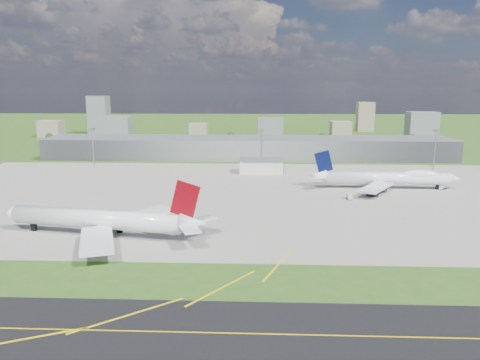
{
  "coord_description": "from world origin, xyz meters",
  "views": [
    {
      "loc": [
        9.3,
        -184.47,
        49.72
      ],
      "look_at": [
        0.04,
        28.54,
        9.0
      ],
      "focal_mm": 35.0,
      "sensor_mm": 36.0,
      "label": 1
    }
  ],
  "objects_px": {
    "airliner_blue_quad": "(387,178)",
    "van_white_near": "(349,197)",
    "airliner_red_twin": "(103,221)",
    "tug_yellow": "(140,223)",
    "van_white_far": "(442,187)"
  },
  "relations": [
    {
      "from": "airliner_red_twin",
      "to": "tug_yellow",
      "type": "bearing_deg",
      "value": -113.83
    },
    {
      "from": "van_white_near",
      "to": "airliner_blue_quad",
      "type": "bearing_deg",
      "value": -45.38
    },
    {
      "from": "airliner_red_twin",
      "to": "van_white_far",
      "type": "distance_m",
      "value": 170.47
    },
    {
      "from": "tug_yellow",
      "to": "van_white_near",
      "type": "distance_m",
      "value": 98.45
    },
    {
      "from": "airliner_red_twin",
      "to": "tug_yellow",
      "type": "xyz_separation_m",
      "value": [
        9.2,
        13.43,
        -4.69
      ]
    },
    {
      "from": "van_white_near",
      "to": "van_white_far",
      "type": "relative_size",
      "value": 1.02
    },
    {
      "from": "airliner_blue_quad",
      "to": "van_white_near",
      "type": "relative_size",
      "value": 15.47
    },
    {
      "from": "airliner_red_twin",
      "to": "van_white_far",
      "type": "relative_size",
      "value": 15.9
    },
    {
      "from": "airliner_red_twin",
      "to": "tug_yellow",
      "type": "distance_m",
      "value": 16.94
    },
    {
      "from": "tug_yellow",
      "to": "airliner_blue_quad",
      "type": "bearing_deg",
      "value": 10.67
    },
    {
      "from": "airliner_red_twin",
      "to": "van_white_near",
      "type": "height_order",
      "value": "airliner_red_twin"
    },
    {
      "from": "airliner_blue_quad",
      "to": "van_white_far",
      "type": "xyz_separation_m",
      "value": [
        27.99,
        -0.42,
        -4.31
      ]
    },
    {
      "from": "airliner_blue_quad",
      "to": "van_white_near",
      "type": "bearing_deg",
      "value": -131.46
    },
    {
      "from": "van_white_near",
      "to": "tug_yellow",
      "type": "bearing_deg",
      "value": 116.41
    },
    {
      "from": "airliner_blue_quad",
      "to": "van_white_far",
      "type": "relative_size",
      "value": 15.71
    }
  ]
}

